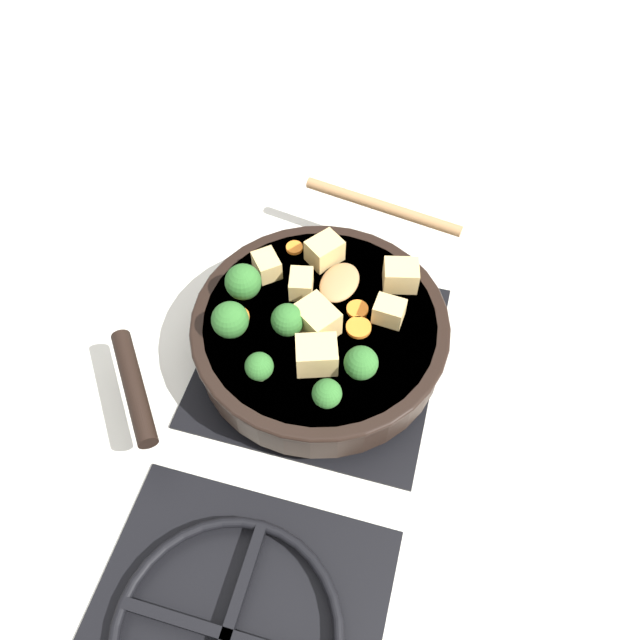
{
  "coord_description": "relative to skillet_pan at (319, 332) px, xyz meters",
  "views": [
    {
      "loc": [
        -0.12,
        0.43,
        0.73
      ],
      "look_at": [
        0.0,
        0.0,
        0.08
      ],
      "focal_mm": 35.0,
      "sensor_mm": 36.0,
      "label": 1
    }
  ],
  "objects": [
    {
      "name": "tofu_cube_east_chunk",
      "position": [
        0.0,
        0.01,
        0.05
      ],
      "size": [
        0.06,
        0.06,
        0.04
      ],
      "primitive_type": "cube",
      "rotation": [
        0.0,
        0.0,
        5.67
      ],
      "color": "#DBB770",
      "rests_on": "skillet_pan"
    },
    {
      "name": "broccoli_floret_near_spoon",
      "position": [
        0.03,
        0.03,
        0.05
      ],
      "size": [
        0.04,
        0.04,
        0.05
      ],
      "color": "#709956",
      "rests_on": "skillet_pan"
    },
    {
      "name": "front_burner_grate",
      "position": [
        -0.0,
        -0.0,
        -0.05
      ],
      "size": [
        0.31,
        0.31,
        0.03
      ],
      "color": "black",
      "rests_on": "ground_plane"
    },
    {
      "name": "carrot_slice_under_broccoli",
      "position": [
        -0.05,
        -0.0,
        0.03
      ],
      "size": [
        0.03,
        0.03,
        0.01
      ],
      "primitive_type": "cylinder",
      "color": "orange",
      "rests_on": "skillet_pan"
    },
    {
      "name": "broccoli_floret_west_rim",
      "position": [
        0.1,
        0.05,
        0.05
      ],
      "size": [
        0.05,
        0.05,
        0.05
      ],
      "color": "#709956",
      "rests_on": "skillet_pan"
    },
    {
      "name": "tofu_cube_center_large",
      "position": [
        0.09,
        -0.06,
        0.04
      ],
      "size": [
        0.05,
        0.05,
        0.03
      ],
      "primitive_type": "cube",
      "rotation": [
        0.0,
        0.0,
        5.41
      ],
      "color": "#DBB770",
      "rests_on": "skillet_pan"
    },
    {
      "name": "tofu_cube_near_handle",
      "position": [
        -0.08,
        -0.03,
        0.04
      ],
      "size": [
        0.04,
        0.03,
        0.03
      ],
      "primitive_type": "cube",
      "rotation": [
        0.0,
        0.0,
        6.2
      ],
      "color": "#DBB770",
      "rests_on": "skillet_pan"
    },
    {
      "name": "broccoli_floret_east_rim",
      "position": [
        -0.07,
        0.06,
        0.05
      ],
      "size": [
        0.04,
        0.04,
        0.05
      ],
      "color": "#709956",
      "rests_on": "skillet_pan"
    },
    {
      "name": "carrot_slice_orange_thin",
      "position": [
        0.06,
        -0.11,
        0.03
      ],
      "size": [
        0.02,
        0.02,
        0.01
      ],
      "primitive_type": "cylinder",
      "color": "orange",
      "rests_on": "skillet_pan"
    },
    {
      "name": "broccoli_floret_center_top",
      "position": [
        -0.04,
        0.11,
        0.05
      ],
      "size": [
        0.03,
        0.03,
        0.04
      ],
      "color": "#709956",
      "rests_on": "skillet_pan"
    },
    {
      "name": "tofu_cube_mid_small",
      "position": [
        0.03,
        -0.04,
        0.04
      ],
      "size": [
        0.04,
        0.04,
        0.03
      ],
      "primitive_type": "cube",
      "rotation": [
        0.0,
        0.0,
        4.92
      ],
      "color": "#DBB770",
      "rests_on": "skillet_pan"
    },
    {
      "name": "broccoli_floret_south_cluster",
      "position": [
        0.1,
        -0.01,
        0.05
      ],
      "size": [
        0.05,
        0.05,
        0.05
      ],
      "color": "#709956",
      "rests_on": "skillet_pan"
    },
    {
      "name": "wooden_spoon",
      "position": [
        -0.03,
        -0.14,
        0.03
      ],
      "size": [
        0.23,
        0.21,
        0.02
      ],
      "color": "#A87A4C",
      "rests_on": "skillet_pan"
    },
    {
      "name": "broccoli_floret_north_edge",
      "position": [
        0.04,
        0.1,
        0.05
      ],
      "size": [
        0.03,
        0.03,
        0.04
      ],
      "color": "#709956",
      "rests_on": "skillet_pan"
    },
    {
      "name": "carrot_slice_edge_slice",
      "position": [
        -0.04,
        -0.03,
        0.03
      ],
      "size": [
        0.03,
        0.03,
        0.01
      ],
      "primitive_type": "cylinder",
      "color": "orange",
      "rests_on": "skillet_pan"
    },
    {
      "name": "tofu_cube_back_piece",
      "position": [
        0.02,
        -0.1,
        0.04
      ],
      "size": [
        0.05,
        0.06,
        0.03
      ],
      "primitive_type": "cube",
      "rotation": [
        0.0,
        0.0,
        0.93
      ],
      "color": "#DBB770",
      "rests_on": "skillet_pan"
    },
    {
      "name": "skillet_pan",
      "position": [
        0.0,
        0.0,
        0.0
      ],
      "size": [
        0.41,
        0.38,
        0.06
      ],
      "color": "black",
      "rests_on": "front_burner_grate"
    },
    {
      "name": "tofu_cube_west_chunk",
      "position": [
        -0.09,
        -0.08,
        0.04
      ],
      "size": [
        0.05,
        0.04,
        0.04
      ],
      "primitive_type": "cube",
      "rotation": [
        0.0,
        0.0,
        0.24
      ],
      "color": "#DBB770",
      "rests_on": "skillet_pan"
    },
    {
      "name": "rear_burner_grate",
      "position": [
        -0.0,
        0.36,
        -0.05
      ],
      "size": [
        0.31,
        0.31,
        0.03
      ],
      "color": "black",
      "rests_on": "ground_plane"
    },
    {
      "name": "ground_plane",
      "position": [
        -0.0,
        -0.0,
        -0.06
      ],
      "size": [
        2.4,
        2.4,
        0.0
      ],
      "primitive_type": "plane",
      "color": "silver"
    },
    {
      "name": "tofu_cube_front_piece",
      "position": [
        -0.01,
        0.06,
        0.05
      ],
      "size": [
        0.06,
        0.05,
        0.04
      ],
      "primitive_type": "cube",
      "rotation": [
        0.0,
        0.0,
        3.47
      ],
      "color": "#DBB770",
      "rests_on": "skillet_pan"
    },
    {
      "name": "carrot_slice_near_center",
      "position": [
        0.1,
        0.02,
        0.03
      ],
      "size": [
        0.03,
        0.03,
        0.01
      ],
      "primitive_type": "cylinder",
      "color": "orange",
      "rests_on": "skillet_pan"
    }
  ]
}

